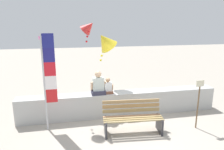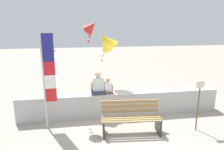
{
  "view_description": "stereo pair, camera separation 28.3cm",
  "coord_description": "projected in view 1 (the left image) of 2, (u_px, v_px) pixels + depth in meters",
  "views": [
    {
      "loc": [
        -1.6,
        -5.49,
        3.07
      ],
      "look_at": [
        -0.29,
        1.0,
        1.38
      ],
      "focal_mm": 34.24,
      "sensor_mm": 36.0,
      "label": 1
    },
    {
      "loc": [
        -1.33,
        -5.54,
        3.07
      ],
      "look_at": [
        -0.29,
        1.0,
        1.38
      ],
      "focal_mm": 34.24,
      "sensor_mm": 36.0,
      "label": 2
    }
  ],
  "objects": [
    {
      "name": "seawall_ledge",
      "position": [
        121.0,
        103.0,
        7.13
      ],
      "size": [
        6.59,
        0.49,
        0.78
      ],
      "primitive_type": "cube",
      "color": "#B3B3B0",
      "rests_on": "ground"
    },
    {
      "name": "person_child",
      "position": [
        108.0,
        87.0,
        6.89
      ],
      "size": [
        0.34,
        0.25,
        0.52
      ],
      "color": "brown",
      "rests_on": "seawall_ledge"
    },
    {
      "name": "sign_post",
      "position": [
        198.0,
        101.0,
        6.1
      ],
      "size": [
        0.24,
        0.04,
        1.46
      ],
      "color": "brown",
      "rests_on": "ground"
    },
    {
      "name": "person_adult",
      "position": [
        98.0,
        85.0,
        6.8
      ],
      "size": [
        0.5,
        0.37,
        0.76
      ],
      "color": "#2F2F44",
      "rests_on": "seawall_ledge"
    },
    {
      "name": "kite_red",
      "position": [
        89.0,
        27.0,
        8.29
      ],
      "size": [
        0.81,
        0.72,
        0.91
      ],
      "color": "red"
    },
    {
      "name": "kite_magenta",
      "position": [
        47.0,
        38.0,
        8.7
      ],
      "size": [
        0.82,
        0.78,
        0.91
      ],
      "color": "#DB3D9E"
    },
    {
      "name": "park_bench",
      "position": [
        132.0,
        118.0,
        5.99
      ],
      "size": [
        1.7,
        0.75,
        0.88
      ],
      "color": "#948056",
      "rests_on": "ground"
    },
    {
      "name": "flag_banner",
      "position": [
        48.0,
        75.0,
        5.87
      ],
      "size": [
        0.36,
        0.05,
        2.75
      ],
      "color": "#B7B7BC",
      "rests_on": "ground"
    },
    {
      "name": "kite_yellow",
      "position": [
        105.0,
        41.0,
        7.22
      ],
      "size": [
        0.95,
        0.84,
        1.16
      ],
      "color": "yellow"
    },
    {
      "name": "ground_plane",
      "position": [
        129.0,
        128.0,
        6.28
      ],
      "size": [
        40.0,
        40.0,
        0.0
      ],
      "primitive_type": "plane",
      "color": "#A89F91"
    }
  ]
}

